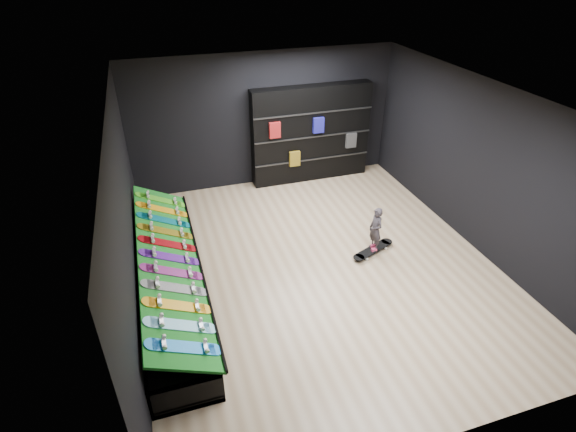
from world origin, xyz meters
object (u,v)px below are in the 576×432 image
object	(u,v)px
display_rack	(170,282)
floor_skateboard	(373,251)
back_shelving	(311,134)
child	(375,237)

from	to	relation	value
display_rack	floor_skateboard	bearing A→B (deg)	0.57
back_shelving	child	xyz separation A→B (m)	(0.04, -3.28, -0.77)
back_shelving	floor_skateboard	world-z (taller)	back_shelving
back_shelving	child	size ratio (longest dim) A/B	5.46
child	display_rack	bearing A→B (deg)	-94.51
back_shelving	child	distance (m)	3.37
display_rack	floor_skateboard	distance (m)	3.65
display_rack	back_shelving	distance (m)	4.98
back_shelving	floor_skateboard	size ratio (longest dim) A/B	2.85
back_shelving	floor_skateboard	xyz separation A→B (m)	(0.04, -3.28, -1.07)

